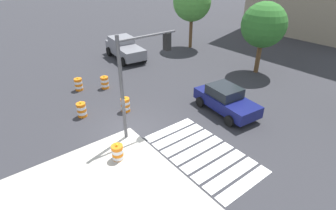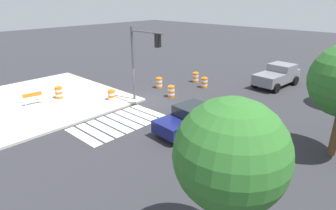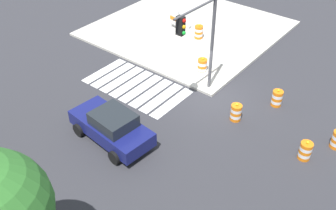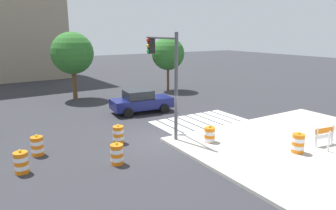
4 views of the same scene
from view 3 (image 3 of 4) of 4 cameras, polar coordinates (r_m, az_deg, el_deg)
ground_plane at (r=21.50m, az=6.47°, el=1.17°), size 120.00×120.00×0.00m
sidewalk_corner at (r=28.61m, az=2.98°, el=11.28°), size 12.00×12.00×0.15m
crosswalk_stripes at (r=22.31m, az=-4.71°, el=2.82°), size 5.85×3.20×0.02m
sports_car at (r=18.35m, az=-8.34°, el=-3.12°), size 4.46×2.45×1.63m
traffic_barrel_near_corner at (r=19.85m, az=10.02°, el=-1.09°), size 0.56×0.56×1.02m
traffic_barrel_median_near at (r=21.33m, az=15.83°, el=0.98°), size 0.56×0.56×1.02m
traffic_barrel_median_far at (r=23.34m, az=5.09°, el=5.79°), size 0.56×0.56×1.02m
traffic_barrel_far_curb at (r=18.51m, az=19.65°, el=-6.39°), size 0.56×0.56×1.02m
traffic_barrel_on_sidewalk at (r=26.94m, az=4.57°, el=10.73°), size 0.56×0.56×1.02m
construction_barricade at (r=28.06m, az=1.50°, el=12.23°), size 1.34×0.95×1.00m
traffic_light_pole at (r=19.36m, az=4.82°, el=10.51°), size 0.47×3.29×5.50m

